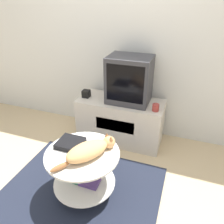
{
  "coord_description": "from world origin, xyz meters",
  "views": [
    {
      "loc": [
        0.77,
        -1.21,
        1.68
      ],
      "look_at": [
        0.14,
        0.54,
        0.66
      ],
      "focal_mm": 35.0,
      "sensor_mm": 36.0,
      "label": 1
    }
  ],
  "objects_px": {
    "dvd_box": "(70,143)",
    "cat": "(90,150)",
    "speaker": "(86,94)",
    "tv": "(129,80)"
  },
  "relations": [
    {
      "from": "tv",
      "to": "cat",
      "type": "xyz_separation_m",
      "value": [
        -0.03,
        -1.02,
        -0.24
      ]
    },
    {
      "from": "speaker",
      "to": "cat",
      "type": "bearing_deg",
      "value": -62.9
    },
    {
      "from": "tv",
      "to": "cat",
      "type": "bearing_deg",
      "value": -91.86
    },
    {
      "from": "dvd_box",
      "to": "cat",
      "type": "height_order",
      "value": "cat"
    },
    {
      "from": "tv",
      "to": "speaker",
      "type": "distance_m",
      "value": 0.57
    },
    {
      "from": "tv",
      "to": "dvd_box",
      "type": "relative_size",
      "value": 2.47
    },
    {
      "from": "speaker",
      "to": "cat",
      "type": "distance_m",
      "value": 1.07
    },
    {
      "from": "tv",
      "to": "speaker",
      "type": "relative_size",
      "value": 6.14
    },
    {
      "from": "speaker",
      "to": "dvd_box",
      "type": "height_order",
      "value": "speaker"
    },
    {
      "from": "tv",
      "to": "speaker",
      "type": "xyz_separation_m",
      "value": [
        -0.52,
        -0.07,
        -0.22
      ]
    }
  ]
}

